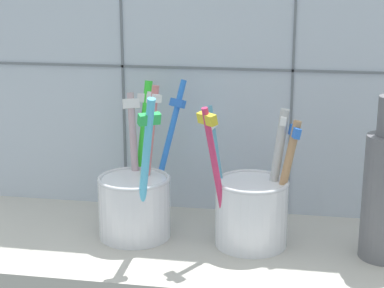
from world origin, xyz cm
name	(u,v)px	position (x,y,z in cm)	size (l,w,h in cm)	color
counter_slab	(191,251)	(0.00, 0.00, 1.00)	(64.00, 22.00, 2.00)	#BCB7AD
tile_wall_back	(207,52)	(0.00, 12.00, 22.50)	(64.00, 2.20, 45.00)	silver
toothbrush_cup_left	(136,199)	(-6.70, 1.15, 6.47)	(9.37, 14.21, 17.96)	white
toothbrush_cup_right	(252,208)	(6.85, 0.89, 6.41)	(11.12, 9.22, 16.71)	white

